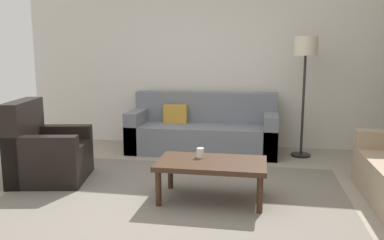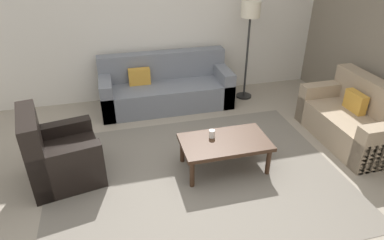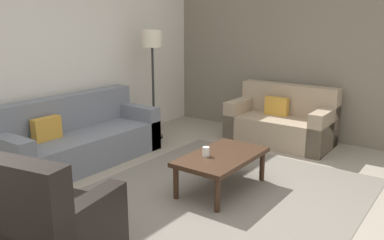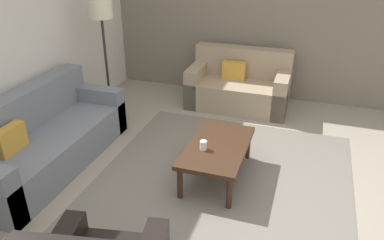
% 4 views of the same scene
% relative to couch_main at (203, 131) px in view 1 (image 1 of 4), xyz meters
% --- Properties ---
extents(ground_plane, '(8.00, 8.00, 0.00)m').
position_rel_couch_main_xyz_m(ground_plane, '(-0.01, -2.12, -0.30)').
color(ground_plane, gray).
extents(rear_partition, '(6.00, 0.12, 2.80)m').
position_rel_couch_main_xyz_m(rear_partition, '(-0.01, 0.48, 1.10)').
color(rear_partition, silver).
rests_on(rear_partition, ground_plane).
extents(area_rug, '(3.60, 2.76, 0.01)m').
position_rel_couch_main_xyz_m(area_rug, '(-0.01, -2.12, -0.30)').
color(area_rug, slate).
rests_on(area_rug, ground_plane).
extents(couch_main, '(2.21, 0.86, 0.88)m').
position_rel_couch_main_xyz_m(couch_main, '(0.00, 0.00, 0.00)').
color(couch_main, slate).
rests_on(couch_main, ground_plane).
extents(armchair_leather, '(0.94, 0.94, 0.95)m').
position_rel_couch_main_xyz_m(armchair_leather, '(-1.63, -1.74, 0.01)').
color(armchair_leather, black).
rests_on(armchair_leather, ground_plane).
extents(coffee_table, '(1.10, 0.64, 0.41)m').
position_rel_couch_main_xyz_m(coffee_table, '(0.39, -2.03, 0.06)').
color(coffee_table, '#382316').
rests_on(coffee_table, ground_plane).
extents(cup, '(0.08, 0.08, 0.10)m').
position_rel_couch_main_xyz_m(cup, '(0.25, -1.91, 0.16)').
color(cup, white).
rests_on(cup, coffee_table).
extents(lamp_standing, '(0.32, 0.32, 1.71)m').
position_rel_couch_main_xyz_m(lamp_standing, '(1.46, -0.08, 1.11)').
color(lamp_standing, black).
rests_on(lamp_standing, ground_plane).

